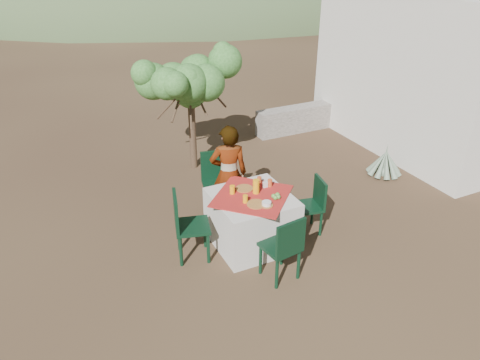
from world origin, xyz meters
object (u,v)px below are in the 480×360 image
object	(u,v)px
chair_far	(217,180)
chair_near	(284,246)
person	(229,174)
table	(252,220)
agave	(385,163)
chair_right	(312,203)
juice_pitcher	(256,186)
guesthouse	(445,68)
chair_left	(186,223)
shrub_tree	(192,85)

from	to	relation	value
chair_far	chair_near	size ratio (longest dim) A/B	1.06
chair_far	person	bearing A→B (deg)	-66.01
table	person	bearing A→B (deg)	91.18
person	agave	distance (m)	3.18
chair_far	person	world-z (taller)	person
chair_right	juice_pitcher	distance (m)	0.94
agave	guesthouse	bearing A→B (deg)	23.27
chair_near	chair_left	distance (m)	1.33
agave	juice_pitcher	xyz separation A→B (m)	(-3.03, -0.80, 0.64)
table	chair_near	distance (m)	0.88
guesthouse	chair_right	bearing A→B (deg)	-156.74
chair_near	guesthouse	bearing A→B (deg)	-160.86
chair_left	juice_pitcher	world-z (taller)	juice_pitcher
chair_far	guesthouse	world-z (taller)	guesthouse
chair_left	juice_pitcher	distance (m)	1.06
chair_right	juice_pitcher	world-z (taller)	juice_pitcher
table	chair_left	size ratio (longest dim) A/B	1.36
table	juice_pitcher	world-z (taller)	juice_pitcher
chair_far	person	xyz separation A→B (m)	(0.06, -0.30, 0.22)
person	agave	world-z (taller)	person
chair_right	juice_pitcher	bearing A→B (deg)	-88.82
chair_right	guesthouse	size ratio (longest dim) A/B	0.20
chair_far	chair_near	world-z (taller)	chair_far
chair_far	guesthouse	distance (m)	5.38
chair_left	chair_far	bearing A→B (deg)	-26.73
table	chair_far	size ratio (longest dim) A/B	1.35
chair_right	agave	size ratio (longest dim) A/B	1.26
chair_far	juice_pitcher	xyz separation A→B (m)	(0.16, -0.98, 0.33)
chair_left	agave	world-z (taller)	chair_left
table	shrub_tree	world-z (taller)	shrub_tree
chair_far	chair_right	size ratio (longest dim) A/B	1.15
agave	chair_left	bearing A→B (deg)	-169.40
chair_near	person	size ratio (longest dim) A/B	0.60
table	guesthouse	xyz separation A→B (m)	(5.17, 1.72, 1.12)
chair_right	guesthouse	bearing A→B (deg)	124.39
shrub_tree	table	bearing A→B (deg)	-94.19
shrub_tree	juice_pitcher	bearing A→B (deg)	-92.47
chair_far	juice_pitcher	bearing A→B (deg)	-68.30
agave	chair_far	bearing A→B (deg)	176.66
chair_right	agave	xyz separation A→B (m)	(2.20, 0.94, -0.24)
chair_right	person	world-z (taller)	person
shrub_tree	chair_right	bearing A→B (deg)	-75.43
chair_left	juice_pitcher	bearing A→B (deg)	-77.25
juice_pitcher	guesthouse	bearing A→B (deg)	18.28
chair_far	agave	bearing A→B (deg)	9.18
chair_near	shrub_tree	distance (m)	3.70
chair_far	chair_near	bearing A→B (deg)	-75.25
person	chair_right	bearing A→B (deg)	155.84
chair_near	chair_right	bearing A→B (deg)	-147.67
chair_left	agave	distance (m)	4.12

